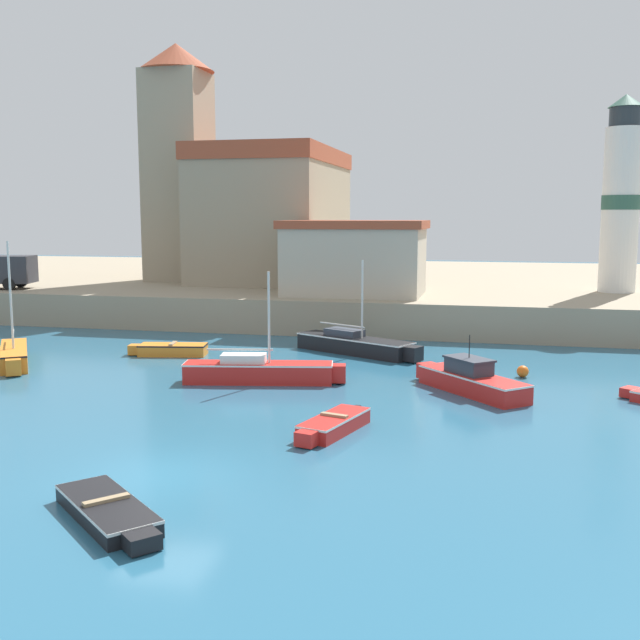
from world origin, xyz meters
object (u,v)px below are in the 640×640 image
(sailboat_black_1, at_px, (356,344))
(truck_on_quay, at_px, (1,270))
(motorboat_red_5, at_px, (470,380))
(mooring_buoy, at_px, (523,371))
(harbor_shed_mid_row, at_px, (355,257))
(sailboat_orange_3, at_px, (14,355))
(dinghy_orange_6, at_px, (171,349))
(church, at_px, (254,202))
(lighthouse, at_px, (621,198))
(dinghy_red_0, at_px, (333,424))
(sailboat_red_9, at_px, (260,371))
(dinghy_black_8, at_px, (109,511))

(sailboat_black_1, xyz_separation_m, truck_on_quay, (-25.34, 7.24, 2.76))
(motorboat_red_5, bearing_deg, truck_on_quay, 155.17)
(mooring_buoy, relative_size, harbor_shed_mid_row, 0.06)
(sailboat_orange_3, relative_size, dinghy_orange_6, 1.45)
(truck_on_quay, bearing_deg, motorboat_red_5, -24.83)
(church, bearing_deg, harbor_shed_mid_row, -43.60)
(sailboat_black_1, xyz_separation_m, harbor_shed_mid_row, (-1.72, 8.95, 3.84))
(motorboat_red_5, distance_m, church, 31.19)
(lighthouse, bearing_deg, dinghy_red_0, -113.96)
(truck_on_quay, bearing_deg, dinghy_red_0, -37.76)
(sailboat_red_9, height_order, lighthouse, lighthouse)
(sailboat_orange_3, distance_m, motorboat_red_5, 20.79)
(motorboat_red_5, xyz_separation_m, mooring_buoy, (2.11, 3.32, -0.25))
(truck_on_quay, bearing_deg, sailboat_orange_3, -52.58)
(dinghy_black_8, height_order, sailboat_red_9, sailboat_red_9)
(dinghy_black_8, bearing_deg, sailboat_black_1, 85.50)
(sailboat_black_1, height_order, mooring_buoy, sailboat_black_1)
(church, bearing_deg, motorboat_red_5, -55.91)
(dinghy_black_8, xyz_separation_m, church, (-9.44, 39.60, 7.62))
(dinghy_red_0, bearing_deg, lighthouse, 66.04)
(dinghy_red_0, xyz_separation_m, church, (-12.93, 31.69, 7.56))
(dinghy_black_8, bearing_deg, lighthouse, 66.06)
(dinghy_red_0, distance_m, truck_on_quay, 34.44)
(dinghy_red_0, bearing_deg, mooring_buoy, 58.09)
(sailboat_black_1, xyz_separation_m, dinghy_black_8, (-1.70, -21.68, -0.26))
(sailboat_orange_3, xyz_separation_m, harbor_shed_mid_row, (13.20, 15.32, 3.86))
(sailboat_black_1, height_order, motorboat_red_5, sailboat_black_1)
(mooring_buoy, height_order, church, church)
(mooring_buoy, bearing_deg, church, 131.25)
(sailboat_red_9, height_order, church, church)
(dinghy_orange_6, bearing_deg, sailboat_black_1, 15.96)
(sailboat_black_1, bearing_deg, sailboat_orange_3, -156.89)
(harbor_shed_mid_row, bearing_deg, truck_on_quay, -175.87)
(motorboat_red_5, bearing_deg, dinghy_red_0, -121.67)
(harbor_shed_mid_row, bearing_deg, dinghy_red_0, -81.21)
(dinghy_red_0, relative_size, motorboat_red_5, 0.76)
(dinghy_red_0, relative_size, mooring_buoy, 7.45)
(dinghy_orange_6, height_order, truck_on_quay, truck_on_quay)
(mooring_buoy, bearing_deg, lighthouse, 70.85)
(sailboat_black_1, relative_size, church, 0.39)
(sailboat_red_9, height_order, truck_on_quay, sailboat_red_9)
(mooring_buoy, height_order, harbor_shed_mid_row, harbor_shed_mid_row)
(lighthouse, bearing_deg, truck_on_quay, -169.86)
(sailboat_orange_3, xyz_separation_m, dinghy_black_8, (13.22, -15.31, -0.23))
(sailboat_red_9, bearing_deg, motorboat_red_5, 1.28)
(mooring_buoy, relative_size, truck_on_quay, 0.11)
(mooring_buoy, bearing_deg, dinghy_black_8, -118.48)
(sailboat_black_1, xyz_separation_m, dinghy_orange_6, (-8.85, -2.53, -0.18))
(dinghy_orange_6, relative_size, dinghy_black_8, 1.06)
(harbor_shed_mid_row, distance_m, truck_on_quay, 23.70)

